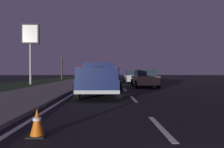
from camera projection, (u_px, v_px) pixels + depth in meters
ground at (118, 82)px, 28.18m from camera, size 144.00×144.00×0.00m
sidewalk_shoulder at (74, 82)px, 28.08m from camera, size 108.00×4.00×0.12m
grass_verge at (34, 82)px, 28.00m from camera, size 108.00×6.00×0.01m
lane_markings at (99, 82)px, 30.48m from camera, size 109.10×3.54×0.01m
pickup_truck at (99, 78)px, 12.27m from camera, size 5.43×2.29×1.87m
sedan_tan at (144, 78)px, 19.25m from camera, size 4.40×2.02×1.54m
sedan_blue at (105, 75)px, 36.34m from camera, size 4.45×2.11×1.54m
sedan_black at (105, 77)px, 25.90m from camera, size 4.40×2.03×1.54m
sedan_silver at (133, 77)px, 25.97m from camera, size 4.40×2.03×1.54m
gas_price_sign at (30, 39)px, 23.61m from camera, size 0.27×1.90×6.56m
bare_tree_far at (62, 67)px, 39.63m from camera, size 1.28×1.70×4.31m
traffic_cone_near at (37, 123)px, 4.50m from camera, size 0.36×0.36×0.58m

